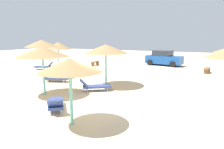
{
  "coord_description": "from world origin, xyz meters",
  "views": [
    {
      "loc": [
        4.87,
        -7.33,
        3.27
      ],
      "look_at": [
        0.0,
        3.0,
        1.2
      ],
      "focal_mm": 33.63,
      "sensor_mm": 36.0,
      "label": 1
    }
  ],
  "objects_px": {
    "parasol_8": "(42,52)",
    "lounger_1": "(55,78)",
    "lounger_0": "(95,86)",
    "lounger_2": "(44,66)",
    "parasol_2": "(58,46)",
    "bench_0": "(95,63)",
    "parasol_0": "(106,49)",
    "parasol_4": "(70,65)",
    "parked_car": "(164,58)",
    "parasol_1": "(42,44)",
    "lounger_4": "(56,103)",
    "bench_1": "(207,69)"
  },
  "relations": [
    {
      "from": "parasol_2",
      "to": "bench_0",
      "type": "relative_size",
      "value": 1.82
    },
    {
      "from": "lounger_1",
      "to": "lounger_2",
      "type": "distance_m",
      "value": 6.38
    },
    {
      "from": "parasol_8",
      "to": "lounger_1",
      "type": "distance_m",
      "value": 4.09
    },
    {
      "from": "lounger_1",
      "to": "bench_1",
      "type": "xyz_separation_m",
      "value": [
        10.02,
        8.84,
        0.03
      ]
    },
    {
      "from": "lounger_4",
      "to": "bench_1",
      "type": "distance_m",
      "value": 14.82
    },
    {
      "from": "parasol_8",
      "to": "lounger_1",
      "type": "xyz_separation_m",
      "value": [
        -1.82,
        2.98,
        -2.13
      ]
    },
    {
      "from": "parasol_0",
      "to": "lounger_4",
      "type": "distance_m",
      "value": 5.69
    },
    {
      "from": "parasol_1",
      "to": "bench_0",
      "type": "distance_m",
      "value": 8.41
    },
    {
      "from": "lounger_1",
      "to": "lounger_2",
      "type": "height_order",
      "value": "lounger_2"
    },
    {
      "from": "lounger_1",
      "to": "parked_car",
      "type": "distance_m",
      "value": 13.5
    },
    {
      "from": "parasol_0",
      "to": "parked_car",
      "type": "xyz_separation_m",
      "value": [
        1.43,
        11.84,
        -1.65
      ]
    },
    {
      "from": "lounger_1",
      "to": "parasol_8",
      "type": "bearing_deg",
      "value": -58.62
    },
    {
      "from": "parked_car",
      "to": "lounger_1",
      "type": "bearing_deg",
      "value": -113.49
    },
    {
      "from": "parasol_8",
      "to": "lounger_2",
      "type": "bearing_deg",
      "value": 133.04
    },
    {
      "from": "lounger_1",
      "to": "parked_car",
      "type": "relative_size",
      "value": 0.47
    },
    {
      "from": "parasol_8",
      "to": "lounger_2",
      "type": "height_order",
      "value": "parasol_8"
    },
    {
      "from": "parasol_0",
      "to": "parasol_4",
      "type": "distance_m",
      "value": 6.5
    },
    {
      "from": "lounger_1",
      "to": "bench_0",
      "type": "distance_m",
      "value": 8.96
    },
    {
      "from": "lounger_2",
      "to": "parked_car",
      "type": "xyz_separation_m",
      "value": [
        10.22,
        8.22,
        0.5
      ]
    },
    {
      "from": "parasol_2",
      "to": "parasol_4",
      "type": "height_order",
      "value": "parasol_2"
    },
    {
      "from": "parasol_1",
      "to": "parked_car",
      "type": "relative_size",
      "value": 0.71
    },
    {
      "from": "parasol_4",
      "to": "bench_0",
      "type": "xyz_separation_m",
      "value": [
        -7.32,
        14.54,
        -1.91
      ]
    },
    {
      "from": "bench_0",
      "to": "lounger_0",
      "type": "bearing_deg",
      "value": -60.34
    },
    {
      "from": "bench_0",
      "to": "bench_1",
      "type": "distance_m",
      "value": 11.65
    },
    {
      "from": "parasol_0",
      "to": "parasol_8",
      "type": "bearing_deg",
      "value": -121.25
    },
    {
      "from": "lounger_0",
      "to": "bench_1",
      "type": "relative_size",
      "value": 1.23
    },
    {
      "from": "parasol_1",
      "to": "parked_car",
      "type": "distance_m",
      "value": 13.78
    },
    {
      "from": "parasol_2",
      "to": "parasol_8",
      "type": "distance_m",
      "value": 8.83
    },
    {
      "from": "parasol_8",
      "to": "bench_0",
      "type": "bearing_deg",
      "value": 106.32
    },
    {
      "from": "parasol_4",
      "to": "lounger_2",
      "type": "height_order",
      "value": "parasol_4"
    },
    {
      "from": "parasol_8",
      "to": "bench_1",
      "type": "relative_size",
      "value": 1.9
    },
    {
      "from": "parasol_1",
      "to": "parasol_4",
      "type": "bearing_deg",
      "value": -41.0
    },
    {
      "from": "parasol_4",
      "to": "parasol_8",
      "type": "relative_size",
      "value": 0.86
    },
    {
      "from": "parasol_2",
      "to": "parasol_4",
      "type": "bearing_deg",
      "value": -48.83
    },
    {
      "from": "parasol_0",
      "to": "parasol_8",
      "type": "xyz_separation_m",
      "value": [
        -2.13,
        -3.52,
        -0.03
      ]
    },
    {
      "from": "parasol_1",
      "to": "lounger_1",
      "type": "relative_size",
      "value": 1.51
    },
    {
      "from": "bench_1",
      "to": "parasol_0",
      "type": "bearing_deg",
      "value": -126.14
    },
    {
      "from": "parasol_0",
      "to": "bench_0",
      "type": "bearing_deg",
      "value": 124.01
    },
    {
      "from": "parasol_1",
      "to": "lounger_0",
      "type": "bearing_deg",
      "value": -17.3
    },
    {
      "from": "lounger_0",
      "to": "bench_1",
      "type": "height_order",
      "value": "lounger_0"
    },
    {
      "from": "parasol_1",
      "to": "bench_1",
      "type": "distance_m",
      "value": 14.5
    },
    {
      "from": "parasol_1",
      "to": "lounger_4",
      "type": "xyz_separation_m",
      "value": [
        5.85,
        -5.48,
        -2.41
      ]
    },
    {
      "from": "lounger_2",
      "to": "parasol_2",
      "type": "bearing_deg",
      "value": 6.19
    },
    {
      "from": "parasol_2",
      "to": "parasol_8",
      "type": "height_order",
      "value": "parasol_2"
    },
    {
      "from": "parasol_0",
      "to": "lounger_0",
      "type": "height_order",
      "value": "parasol_0"
    },
    {
      "from": "lounger_1",
      "to": "parasol_1",
      "type": "bearing_deg",
      "value": 156.98
    },
    {
      "from": "parasol_1",
      "to": "parasol_0",
      "type": "bearing_deg",
      "value": -2.17
    },
    {
      "from": "parasol_1",
      "to": "lounger_4",
      "type": "relative_size",
      "value": 1.64
    },
    {
      "from": "lounger_4",
      "to": "parked_car",
      "type": "xyz_separation_m",
      "value": [
        1.3,
        17.1,
        0.5
      ]
    },
    {
      "from": "lounger_0",
      "to": "lounger_2",
      "type": "bearing_deg",
      "value": 149.52
    }
  ]
}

